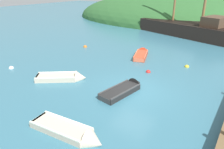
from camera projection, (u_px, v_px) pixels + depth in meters
The scene contains 11 objects.
ground_plane at pixel (134, 90), 13.08m from camera, with size 120.00×120.00×0.00m, color teal.
shore_hill at pixel (169, 19), 40.34m from camera, with size 38.48×24.65×9.43m, color #2D602D.
sailing_ship at pixel (188, 31), 27.21m from camera, with size 15.36×7.77×11.29m.
rowboat_portside at pixel (64, 78), 14.50m from camera, with size 3.30×2.87×1.02m.
rowboat_outer_left at pixel (142, 55), 19.32m from camera, with size 1.97×3.40×0.93m.
rowboat_center at pixel (72, 133), 9.13m from camera, with size 3.65×1.35×0.97m.
rowboat_outer_right at pixel (126, 89), 12.92m from camera, with size 1.48×3.48×0.97m.
buoy_yellow at pixel (187, 67), 16.78m from camera, with size 0.36×0.36×0.36m, color yellow.
buoy_red at pixel (148, 72), 15.77m from camera, with size 0.36×0.36×0.36m, color red.
buoy_white at pixel (11, 68), 16.48m from camera, with size 0.39×0.39×0.39m, color white.
buoy_orange at pixel (85, 47), 22.16m from camera, with size 0.40×0.40×0.40m, color orange.
Camera 1 is at (5.46, -10.40, 6.00)m, focal length 33.78 mm.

